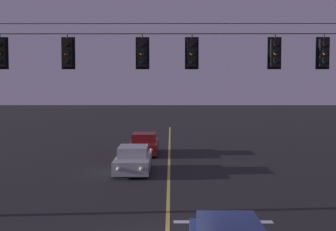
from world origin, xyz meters
TOP-DOWN VIEW (x-y plane):
  - lane_centre_stripe at (0.00, 9.48)m, footprint 0.14×60.00m
  - stop_bar_paint at (1.90, 2.88)m, footprint 3.40×0.36m
  - signal_span_assembly at (-0.00, 3.48)m, footprint 18.06×0.32m
  - traffic_light_leftmost at (-5.82, 3.46)m, footprint 0.48×0.41m
  - traffic_light_left_inner at (-3.48, 3.46)m, footprint 0.48×0.41m
  - traffic_light_centre at (-0.89, 3.46)m, footprint 0.48×0.41m
  - traffic_light_right_inner at (0.84, 3.46)m, footprint 0.48×0.41m
  - traffic_light_rightmost at (3.72, 3.46)m, footprint 0.48×0.41m
  - traffic_light_far_right at (5.40, 3.46)m, footprint 0.48×0.41m
  - car_oncoming_lead at (-1.88, 12.41)m, footprint 1.80×4.42m
  - car_oncoming_trailing at (-1.67, 19.30)m, footprint 1.80×4.42m

SIDE VIEW (x-z plane):
  - lane_centre_stripe at x=0.00m, z-range 0.00..0.01m
  - stop_bar_paint at x=1.90m, z-range 0.00..0.01m
  - car_oncoming_lead at x=-1.88m, z-range -0.05..1.34m
  - car_oncoming_trailing at x=-1.67m, z-range -0.05..1.34m
  - signal_span_assembly at x=0.00m, z-range 0.15..7.99m
  - traffic_light_leftmost at x=-5.82m, z-range 5.17..6.39m
  - traffic_light_left_inner at x=-3.48m, z-range 5.17..6.39m
  - traffic_light_centre at x=-0.89m, z-range 5.17..6.39m
  - traffic_light_right_inner at x=0.84m, z-range 5.17..6.39m
  - traffic_light_rightmost at x=3.72m, z-range 5.17..6.39m
  - traffic_light_far_right at x=5.40m, z-range 5.17..6.39m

